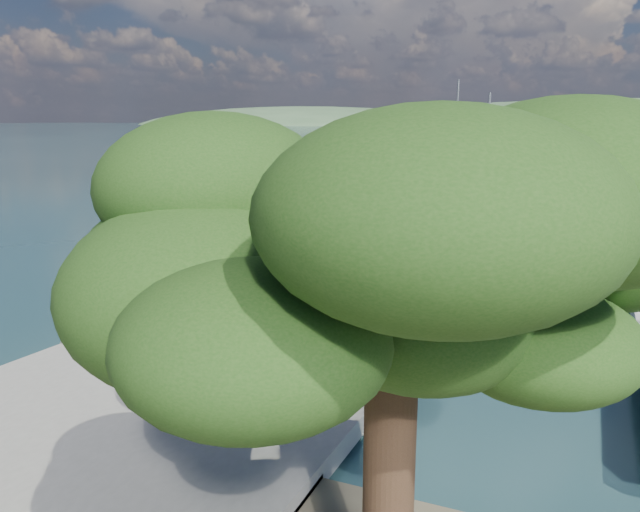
# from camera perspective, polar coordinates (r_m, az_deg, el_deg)

# --- Properties ---
(ground) EXTENTS (1400.00, 1400.00, 0.00)m
(ground) POSITION_cam_1_polar(r_m,az_deg,el_deg) (19.89, -6.40, -8.95)
(ground) COLOR #1B3D42
(ground) RESTS_ON ground
(boat_ramp) EXTENTS (10.00, 18.00, 0.50)m
(boat_ramp) POSITION_cam_1_polar(r_m,az_deg,el_deg) (19.00, -7.92, -9.24)
(boat_ramp) COLOR gray
(boat_ramp) RESTS_ON ground
(shoreline_rocks) EXTENTS (3.20, 5.60, 0.90)m
(shoreline_rocks) POSITION_cam_1_polar(r_m,az_deg,el_deg) (23.76, -19.01, -5.96)
(shoreline_rocks) COLOR slate
(shoreline_rocks) RESTS_ON ground
(landing_craft) EXTENTS (11.75, 37.65, 11.03)m
(landing_craft) POSITION_cam_1_polar(r_m,az_deg,el_deg) (41.98, 9.83, 3.65)
(landing_craft) COLOR #4F565D
(landing_craft) RESTS_ON ground
(military_truck) EXTENTS (3.19, 7.92, 3.58)m
(military_truck) POSITION_cam_1_polar(r_m,az_deg,el_deg) (22.22, 0.55, -0.41)
(military_truck) COLOR black
(military_truck) RESTS_ON boat_ramp
(soldier) EXTENTS (0.80, 0.58, 2.04)m
(soldier) POSITION_cam_1_polar(r_m,az_deg,el_deg) (19.06, -13.91, -5.37)
(soldier) COLOR black
(soldier) RESTS_ON boat_ramp
(overhang_tree) EXTENTS (7.67, 7.06, 6.96)m
(overhang_tree) POSITION_cam_1_polar(r_m,az_deg,el_deg) (7.35, 3.98, -0.71)
(overhang_tree) COLOR #311F13
(overhang_tree) RESTS_ON ground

